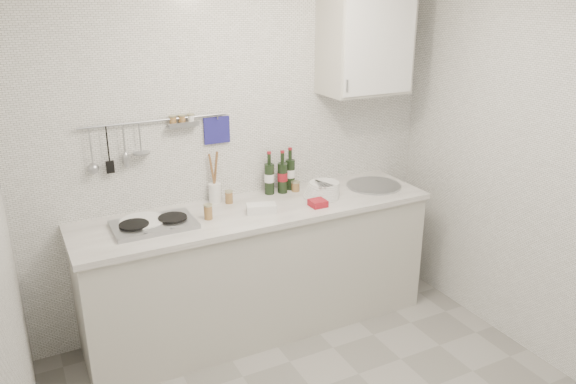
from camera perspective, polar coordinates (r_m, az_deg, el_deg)
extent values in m
cube|color=silver|center=(3.93, -5.03, 4.31)|extent=(3.00, 0.02, 2.50)
cube|color=silver|center=(2.36, -26.40, -8.88)|extent=(0.02, 2.80, 2.50)
cube|color=silver|center=(3.75, 25.75, 1.59)|extent=(0.02, 2.80, 2.50)
cube|color=#B7B5A9|center=(3.98, -3.01, -8.05)|extent=(2.40, 0.60, 0.88)
cube|color=white|center=(3.78, -3.13, -1.89)|extent=(2.44, 0.64, 0.04)
cube|color=black|center=(4.19, -3.03, -12.64)|extent=(2.34, 0.52, 0.10)
cube|color=#93969B|center=(3.57, -13.47, -3.23)|extent=(0.50, 0.32, 0.03)
cylinder|color=black|center=(3.54, -15.38, -3.23)|extent=(0.18, 0.18, 0.01)
cylinder|color=black|center=(3.58, -11.65, -2.58)|extent=(0.18, 0.18, 0.01)
cylinder|color=#93969B|center=(4.22, 8.70, 0.66)|extent=(0.40, 0.40, 0.02)
cylinder|color=#93969B|center=(4.24, 8.66, -0.06)|extent=(0.34, 0.34, 0.10)
cylinder|color=#93969B|center=(3.67, -13.37, 7.05)|extent=(0.95, 0.02, 0.02)
cube|color=navy|center=(3.82, -7.24, 6.25)|extent=(0.18, 0.02, 0.18)
cube|color=#B7B5A9|center=(4.08, 7.82, 14.79)|extent=(0.60, 0.35, 0.70)
cube|color=white|center=(3.93, 9.37, 14.52)|extent=(0.56, 0.01, 0.66)
cylinder|color=#93969B|center=(3.81, 6.04, 10.70)|extent=(0.01, 0.01, 0.08)
cylinder|color=#445D9C|center=(3.60, -14.67, -3.28)|extent=(0.29, 0.29, 0.01)
cylinder|color=#445D9C|center=(3.60, -14.61, -3.05)|extent=(0.28, 0.28, 0.01)
cylinder|color=#445D9C|center=(3.60, -14.55, -2.83)|extent=(0.28, 0.28, 0.01)
cylinder|color=white|center=(3.96, 3.39, -0.44)|extent=(0.26, 0.26, 0.01)
cylinder|color=white|center=(3.96, 3.43, -0.24)|extent=(0.25, 0.25, 0.01)
cylinder|color=white|center=(3.97, 3.48, -0.05)|extent=(0.24, 0.24, 0.01)
cylinder|color=white|center=(3.97, 3.53, 0.15)|extent=(0.24, 0.24, 0.01)
cylinder|color=white|center=(3.97, 3.57, 0.34)|extent=(0.23, 0.23, 0.01)
cylinder|color=white|center=(3.97, 3.62, 0.53)|extent=(0.23, 0.23, 0.01)
cylinder|color=white|center=(3.97, 3.66, 0.73)|extent=(0.22, 0.22, 0.01)
cylinder|color=white|center=(3.97, 3.71, 0.92)|extent=(0.21, 0.21, 0.01)
cube|color=white|center=(3.69, -2.73, -1.67)|extent=(0.21, 0.15, 0.06)
cube|color=#BA1430|center=(3.79, 3.06, -1.13)|extent=(0.11, 0.11, 0.04)
cylinder|color=white|center=(3.89, -7.41, -0.05)|extent=(0.09, 0.09, 0.13)
cylinder|color=brown|center=(3.84, -7.36, 2.27)|extent=(0.04, 0.06, 0.26)
cylinder|color=brown|center=(3.85, -7.72, 2.12)|extent=(0.04, 0.05, 0.24)
cylinder|color=olive|center=(3.86, -6.02, -0.57)|extent=(0.05, 0.05, 0.08)
cylinder|color=tan|center=(3.84, -6.04, 0.05)|extent=(0.06, 0.06, 0.01)
cylinder|color=olive|center=(4.07, 0.77, 0.53)|extent=(0.06, 0.06, 0.06)
cylinder|color=tan|center=(4.06, 0.77, 1.02)|extent=(0.06, 0.06, 0.01)
cylinder|color=olive|center=(4.12, 3.65, 0.65)|extent=(0.05, 0.05, 0.05)
cylinder|color=tan|center=(4.11, 3.66, 1.07)|extent=(0.06, 0.06, 0.01)
cylinder|color=olive|center=(3.61, -8.11, -2.07)|extent=(0.05, 0.05, 0.09)
cylinder|color=tan|center=(3.59, -8.15, -1.33)|extent=(0.06, 0.06, 0.01)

